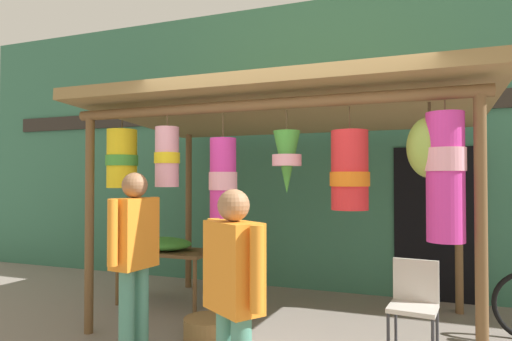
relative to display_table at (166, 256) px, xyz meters
The scene contains 8 objects.
shop_facade 2.83m from the display_table, 37.58° to the left, with size 12.97×0.29×4.17m.
market_stall_canopy 2.35m from the display_table, 12.77° to the right, with size 4.12×2.57×2.49m.
display_table is the anchor object (origin of this frame).
flower_heap_on_table 0.17m from the display_table, 125.78° to the right, with size 0.78×0.55×0.16m.
folding_chair 3.04m from the display_table, 11.85° to the right, with size 0.45×0.45×0.84m.
wicker_basket_by_table 1.52m from the display_table, 41.83° to the right, with size 0.47×0.47×0.22m, color olive.
vendor_in_orange 1.81m from the display_table, 66.74° to the right, with size 0.27×0.59×1.64m.
customer_foreground 3.01m from the display_table, 49.94° to the right, with size 0.50×0.41×1.51m.
Camera 1 is at (1.13, -3.87, 1.57)m, focal length 30.87 mm.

